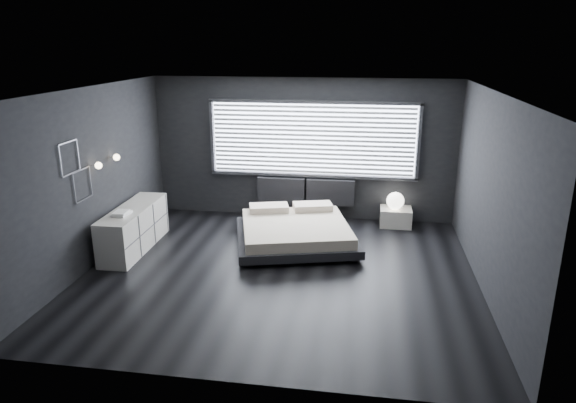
# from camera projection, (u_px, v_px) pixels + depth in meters

# --- Properties ---
(room) EXTENTS (6.04, 6.00, 2.80)m
(room) POSITION_uv_depth(u_px,v_px,m) (279.00, 186.00, 7.61)
(room) COLOR black
(room) RESTS_ON ground
(window) EXTENTS (4.14, 0.09, 1.52)m
(window) POSITION_uv_depth(u_px,v_px,m) (313.00, 140.00, 10.06)
(window) COLOR white
(window) RESTS_ON ground
(headboard) EXTENTS (1.96, 0.16, 0.52)m
(headboard) POSITION_uv_depth(u_px,v_px,m) (306.00, 191.00, 10.34)
(headboard) COLOR black
(headboard) RESTS_ON ground
(sconce_near) EXTENTS (0.18, 0.11, 0.11)m
(sconce_near) POSITION_uv_depth(u_px,v_px,m) (98.00, 165.00, 8.02)
(sconce_near) COLOR silver
(sconce_near) RESTS_ON ground
(sconce_far) EXTENTS (0.18, 0.11, 0.11)m
(sconce_far) POSITION_uv_depth(u_px,v_px,m) (116.00, 157.00, 8.59)
(sconce_far) COLOR silver
(sconce_far) RESTS_ON ground
(wall_art_upper) EXTENTS (0.01, 0.48, 0.48)m
(wall_art_upper) POSITION_uv_depth(u_px,v_px,m) (70.00, 158.00, 7.40)
(wall_art_upper) COLOR #47474C
(wall_art_upper) RESTS_ON ground
(wall_art_lower) EXTENTS (0.01, 0.48, 0.48)m
(wall_art_lower) POSITION_uv_depth(u_px,v_px,m) (83.00, 185.00, 7.77)
(wall_art_lower) COLOR #47474C
(wall_art_lower) RESTS_ON ground
(bed) EXTENTS (2.46, 2.40, 0.53)m
(bed) POSITION_uv_depth(u_px,v_px,m) (295.00, 231.00, 9.08)
(bed) COLOR black
(bed) RESTS_ON ground
(nightstand) EXTENTS (0.60, 0.50, 0.35)m
(nightstand) POSITION_uv_depth(u_px,v_px,m) (395.00, 217.00, 10.02)
(nightstand) COLOR silver
(nightstand) RESTS_ON ground
(orb_lamp) EXTENTS (0.34, 0.34, 0.34)m
(orb_lamp) POSITION_uv_depth(u_px,v_px,m) (395.00, 201.00, 9.88)
(orb_lamp) COLOR white
(orb_lamp) RESTS_ON nightstand
(dresser) EXTENTS (0.56, 1.87, 0.75)m
(dresser) POSITION_uv_depth(u_px,v_px,m) (134.00, 228.00, 8.85)
(dresser) COLOR silver
(dresser) RESTS_ON ground
(book_stack) EXTENTS (0.26, 0.33, 0.07)m
(book_stack) POSITION_uv_depth(u_px,v_px,m) (121.00, 213.00, 8.37)
(book_stack) COLOR white
(book_stack) RESTS_ON dresser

